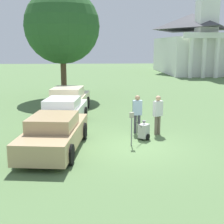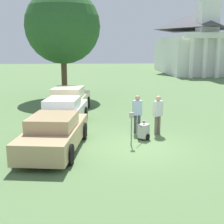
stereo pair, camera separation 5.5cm
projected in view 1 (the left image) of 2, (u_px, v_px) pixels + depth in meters
The scene contains 10 objects.
ground_plane at pixel (134, 147), 12.65m from camera, with size 120.00×120.00×0.00m, color #517042.
parked_car_tan at pixel (55, 133), 12.11m from camera, with size 2.46×5.05×1.43m.
parked_car_white at pixel (63, 113), 15.66m from camera, with size 2.36×4.82×1.47m.
parked_car_cream at pixel (68, 101), 18.90m from camera, with size 2.54×5.11×1.57m.
parking_meter at pixel (132, 123), 12.59m from camera, with size 0.18×0.09×1.40m.
person_worker at pixel (137, 112), 14.42m from camera, with size 0.43×0.24×1.79m.
person_supervisor at pixel (158, 112), 14.17m from camera, with size 0.47×0.39×1.81m.
equipment_cart at pixel (144, 131), 13.54m from camera, with size 0.75×0.90×1.00m.
church at pixel (192, 39), 46.13m from camera, with size 8.46×16.41×20.55m.
shade_tree at pixel (62, 26), 23.42m from camera, with size 5.66×5.66×8.29m.
Camera 1 is at (-1.60, -12.00, 4.02)m, focal length 50.00 mm.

